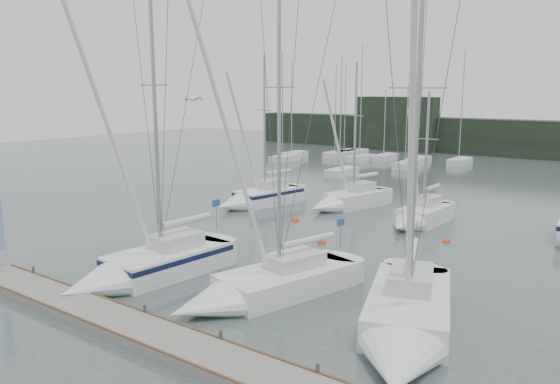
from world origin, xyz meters
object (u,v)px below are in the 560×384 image
(buoy_a, at_px, (322,243))
(sailboat_mid_c, at_px, (418,218))
(sailboat_near_center, at_px, (251,290))
(sailboat_near_right, at_px, (405,328))
(buoy_b, at_px, (446,242))
(buoy_c, at_px, (295,221))
(sailboat_mid_b, at_px, (344,201))
(sailboat_near_left, at_px, (140,269))
(sailboat_mid_a, at_px, (256,199))

(buoy_a, bearing_deg, sailboat_mid_c, 67.75)
(sailboat_mid_c, bearing_deg, buoy_a, -108.94)
(sailboat_near_center, distance_m, sailboat_near_right, 6.95)
(sailboat_mid_c, xyz_separation_m, buoy_b, (2.94, -2.75, -0.54))
(sailboat_mid_c, distance_m, buoy_b, 4.06)
(buoy_a, height_order, buoy_c, buoy_c)
(sailboat_near_center, height_order, sailboat_near_right, sailboat_near_center)
(buoy_c, bearing_deg, sailboat_mid_b, 81.62)
(sailboat_near_left, xyz_separation_m, sailboat_near_right, (12.81, 1.35, -0.05))
(sailboat_mid_c, relative_size, buoy_b, 19.94)
(sailboat_mid_b, distance_m, buoy_a, 10.02)
(sailboat_near_center, height_order, buoy_b, sailboat_near_center)
(sailboat_mid_c, distance_m, buoy_a, 7.98)
(sailboat_near_right, bearing_deg, sailboat_near_center, 162.97)
(sailboat_near_right, relative_size, sailboat_mid_a, 1.24)
(buoy_b, xyz_separation_m, buoy_c, (-10.46, -0.85, 0.00))
(sailboat_near_right, bearing_deg, buoy_c, 117.50)
(sailboat_mid_c, bearing_deg, sailboat_mid_b, 167.28)
(sailboat_mid_a, bearing_deg, sailboat_mid_b, 39.79)
(sailboat_near_left, relative_size, buoy_a, 28.43)
(sailboat_mid_a, xyz_separation_m, buoy_c, (5.24, -2.18, -0.61))
(sailboat_near_right, distance_m, buoy_a, 13.22)
(sailboat_near_center, distance_m, buoy_b, 14.69)
(sailboat_near_left, bearing_deg, sailboat_mid_b, 96.09)
(buoy_c, bearing_deg, buoy_b, 4.62)
(buoy_b, bearing_deg, buoy_c, -175.38)
(sailboat_mid_c, height_order, buoy_b, sailboat_mid_c)
(sailboat_near_center, height_order, buoy_a, sailboat_near_center)
(sailboat_mid_b, bearing_deg, sailboat_near_left, -75.06)
(sailboat_near_left, bearing_deg, buoy_c, 99.47)
(sailboat_mid_b, height_order, buoy_a, sailboat_mid_b)
(sailboat_near_right, height_order, buoy_b, sailboat_near_right)
(sailboat_near_left, relative_size, buoy_b, 32.37)
(sailboat_mid_c, xyz_separation_m, buoy_c, (-7.52, -3.59, -0.54))
(sailboat_near_left, relative_size, buoy_c, 28.11)
(buoy_a, bearing_deg, buoy_b, 37.83)
(sailboat_mid_a, bearing_deg, buoy_a, -20.53)
(sailboat_mid_b, height_order, buoy_b, sailboat_mid_b)
(sailboat_near_left, xyz_separation_m, buoy_c, (-0.97, 14.52, -0.62))
(buoy_a, height_order, buoy_b, buoy_a)
(sailboat_near_center, relative_size, sailboat_mid_b, 1.31)
(sailboat_mid_c, bearing_deg, sailboat_near_center, -88.97)
(buoy_a, bearing_deg, buoy_c, 139.97)
(sailboat_near_left, relative_size, sailboat_near_right, 1.01)
(sailboat_near_right, distance_m, sailboat_mid_b, 22.75)
(buoy_a, distance_m, buoy_c, 5.88)
(sailboat_near_right, bearing_deg, sailboat_mid_a, 122.30)
(sailboat_near_left, distance_m, sailboat_near_center, 5.98)
(sailboat_near_center, distance_m, sailboat_mid_b, 19.84)
(sailboat_mid_a, height_order, buoy_a, sailboat_mid_a)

